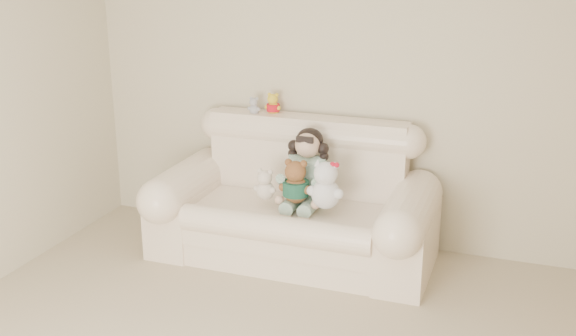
% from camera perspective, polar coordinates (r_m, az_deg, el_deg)
% --- Properties ---
extents(wall_back, '(4.50, 0.00, 4.50)m').
position_cam_1_polar(wall_back, '(5.29, 6.33, 7.14)').
color(wall_back, beige).
rests_on(wall_back, ground).
extents(sofa, '(2.10, 0.95, 1.03)m').
position_cam_1_polar(sofa, '(5.14, 0.38, -2.17)').
color(sofa, '#FFE9CD').
rests_on(sofa, floor).
extents(seated_child, '(0.41, 0.48, 0.59)m').
position_cam_1_polar(seated_child, '(5.12, 1.64, 0.12)').
color(seated_child, '#30704D').
rests_on(seated_child, sofa).
extents(brown_teddy, '(0.28, 0.23, 0.39)m').
position_cam_1_polar(brown_teddy, '(4.96, 0.66, -0.77)').
color(brown_teddy, brown).
rests_on(brown_teddy, sofa).
extents(white_cat, '(0.32, 0.28, 0.42)m').
position_cam_1_polar(white_cat, '(4.85, 3.17, -0.99)').
color(white_cat, white).
rests_on(white_cat, sofa).
extents(cream_teddy, '(0.21, 0.18, 0.28)m').
position_cam_1_polar(cream_teddy, '(5.04, -1.90, -1.13)').
color(cream_teddy, silver).
rests_on(cream_teddy, sofa).
extents(yellow_mini_bear, '(0.15, 0.12, 0.21)m').
position_cam_1_polar(yellow_mini_bear, '(5.42, -1.25, 5.49)').
color(yellow_mini_bear, yellow).
rests_on(yellow_mini_bear, sofa).
extents(grey_mini_plush, '(0.13, 0.12, 0.17)m').
position_cam_1_polar(grey_mini_plush, '(5.43, -2.83, 5.29)').
color(grey_mini_plush, '#B5B6BC').
rests_on(grey_mini_plush, sofa).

